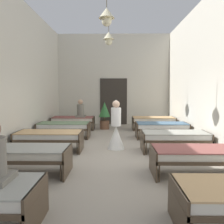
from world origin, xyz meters
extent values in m
cube|color=#9E9384|center=(0.00, 0.00, -0.05)|extent=(6.34, 11.05, 0.10)
cube|color=beige|center=(0.00, 5.32, 2.33)|extent=(6.14, 0.20, 4.66)
cube|color=beige|center=(-2.97, 0.00, 2.33)|extent=(0.20, 10.45, 4.66)
cube|color=beige|center=(2.97, 0.00, 2.33)|extent=(0.20, 10.45, 4.66)
cube|color=#2D2823|center=(0.00, 5.20, 1.20)|extent=(1.40, 0.06, 2.40)
cone|color=beige|center=(-0.14, 0.00, 3.89)|extent=(0.44, 0.44, 0.28)
sphere|color=beige|center=(-0.14, 0.00, 3.67)|extent=(0.28, 0.28, 0.28)
cylinder|color=brown|center=(-0.16, 2.44, 4.35)|extent=(0.02, 0.02, 0.63)
cone|color=beige|center=(-0.16, 2.44, 3.88)|extent=(0.44, 0.44, 0.28)
sphere|color=beige|center=(-0.16, 2.44, 3.66)|extent=(0.28, 0.28, 0.28)
cylinder|color=#473828|center=(-0.95, -3.26, 0.17)|extent=(0.03, 0.03, 0.34)
cube|color=#473828|center=(-0.89, -3.62, 0.29)|extent=(0.04, 0.84, 0.57)
cylinder|color=#473828|center=(0.95, -3.26, 0.17)|extent=(0.03, 0.03, 0.34)
cube|color=#473828|center=(0.89, -3.62, 0.29)|extent=(0.04, 0.84, 0.57)
cylinder|color=#473828|center=(-0.95, -2.17, 0.17)|extent=(0.03, 0.03, 0.34)
cylinder|color=#473828|center=(-0.95, -1.45, 0.17)|extent=(0.03, 0.03, 0.34)
cube|color=#473828|center=(-1.82, -1.81, 0.38)|extent=(1.90, 0.84, 0.07)
cube|color=#473828|center=(-0.89, -1.81, 0.29)|extent=(0.04, 0.84, 0.57)
cube|color=silver|center=(-1.82, -1.81, 0.48)|extent=(1.82, 0.78, 0.14)
cube|color=#9E9E93|center=(-1.82, -1.81, 0.56)|extent=(1.86, 0.82, 0.02)
cylinder|color=#473828|center=(0.95, -2.17, 0.17)|extent=(0.03, 0.03, 0.34)
cylinder|color=#473828|center=(0.95, -1.45, 0.17)|extent=(0.03, 0.03, 0.34)
cube|color=#473828|center=(1.82, -1.81, 0.38)|extent=(1.90, 0.84, 0.07)
cube|color=#473828|center=(0.89, -1.81, 0.29)|extent=(0.04, 0.84, 0.57)
cube|color=silver|center=(1.82, -1.81, 0.48)|extent=(1.82, 0.78, 0.14)
cube|color=#8C4C47|center=(1.82, -1.81, 0.56)|extent=(1.86, 0.82, 0.02)
cylinder|color=#473828|center=(-2.69, -0.36, 0.17)|extent=(0.03, 0.03, 0.34)
cylinder|color=#473828|center=(-2.69, 0.36, 0.17)|extent=(0.03, 0.03, 0.34)
cylinder|color=#473828|center=(-0.95, -0.36, 0.17)|extent=(0.03, 0.03, 0.34)
cylinder|color=#473828|center=(-0.95, 0.36, 0.17)|extent=(0.03, 0.03, 0.34)
cube|color=#473828|center=(-1.82, 0.00, 0.38)|extent=(1.90, 0.84, 0.07)
cube|color=#473828|center=(-2.75, 0.00, 0.29)|extent=(0.04, 0.84, 0.57)
cube|color=#473828|center=(-0.89, 0.00, 0.29)|extent=(0.04, 0.84, 0.57)
cube|color=white|center=(-1.82, 0.00, 0.48)|extent=(1.82, 0.78, 0.14)
cube|color=tan|center=(-1.82, 0.00, 0.56)|extent=(1.86, 0.82, 0.02)
cylinder|color=#473828|center=(0.95, -0.36, 0.17)|extent=(0.03, 0.03, 0.34)
cylinder|color=#473828|center=(0.95, 0.36, 0.17)|extent=(0.03, 0.03, 0.34)
cylinder|color=#473828|center=(2.69, -0.36, 0.17)|extent=(0.03, 0.03, 0.34)
cylinder|color=#473828|center=(2.69, 0.36, 0.17)|extent=(0.03, 0.03, 0.34)
cube|color=#473828|center=(1.82, 0.00, 0.38)|extent=(1.90, 0.84, 0.07)
cube|color=#473828|center=(0.89, 0.00, 0.29)|extent=(0.04, 0.84, 0.57)
cube|color=#473828|center=(2.75, 0.00, 0.29)|extent=(0.04, 0.84, 0.57)
cube|color=white|center=(1.82, 0.00, 0.48)|extent=(1.82, 0.78, 0.14)
cube|color=#9E9E93|center=(1.82, 0.00, 0.56)|extent=(1.86, 0.82, 0.02)
cylinder|color=#473828|center=(-2.69, 1.45, 0.17)|extent=(0.03, 0.03, 0.34)
cylinder|color=#473828|center=(-2.69, 2.17, 0.17)|extent=(0.03, 0.03, 0.34)
cylinder|color=#473828|center=(-0.95, 1.45, 0.17)|extent=(0.03, 0.03, 0.34)
cylinder|color=#473828|center=(-0.95, 2.17, 0.17)|extent=(0.03, 0.03, 0.34)
cube|color=#473828|center=(-1.82, 1.81, 0.38)|extent=(1.90, 0.84, 0.07)
cube|color=#473828|center=(-2.75, 1.81, 0.29)|extent=(0.04, 0.84, 0.57)
cube|color=#473828|center=(-0.89, 1.81, 0.29)|extent=(0.04, 0.84, 0.57)
cube|color=white|center=(-1.82, 1.81, 0.48)|extent=(1.82, 0.78, 0.14)
cube|color=slate|center=(-1.82, 1.81, 0.56)|extent=(1.86, 0.82, 0.02)
cylinder|color=#473828|center=(0.95, 1.45, 0.17)|extent=(0.03, 0.03, 0.34)
cylinder|color=#473828|center=(0.95, 2.17, 0.17)|extent=(0.03, 0.03, 0.34)
cylinder|color=#473828|center=(2.69, 1.45, 0.17)|extent=(0.03, 0.03, 0.34)
cylinder|color=#473828|center=(2.69, 2.17, 0.17)|extent=(0.03, 0.03, 0.34)
cube|color=#473828|center=(1.82, 1.81, 0.38)|extent=(1.90, 0.84, 0.07)
cube|color=#473828|center=(0.89, 1.81, 0.29)|extent=(0.04, 0.84, 0.57)
cube|color=#473828|center=(2.75, 1.81, 0.29)|extent=(0.04, 0.84, 0.57)
cube|color=white|center=(1.82, 1.81, 0.48)|extent=(1.82, 0.78, 0.14)
cube|color=slate|center=(1.82, 1.81, 0.56)|extent=(1.86, 0.82, 0.02)
cylinder|color=#473828|center=(-2.69, 3.26, 0.17)|extent=(0.03, 0.03, 0.34)
cylinder|color=#473828|center=(-2.69, 3.98, 0.17)|extent=(0.03, 0.03, 0.34)
cylinder|color=#473828|center=(-0.95, 3.26, 0.17)|extent=(0.03, 0.03, 0.34)
cylinder|color=#473828|center=(-0.95, 3.98, 0.17)|extent=(0.03, 0.03, 0.34)
cube|color=#473828|center=(-1.82, 3.62, 0.38)|extent=(1.90, 0.84, 0.07)
cube|color=#473828|center=(-2.75, 3.62, 0.29)|extent=(0.04, 0.84, 0.57)
cube|color=#473828|center=(-0.89, 3.62, 0.29)|extent=(0.04, 0.84, 0.57)
cube|color=silver|center=(-1.82, 3.62, 0.48)|extent=(1.82, 0.78, 0.14)
cube|color=#8C4C47|center=(-1.82, 3.62, 0.56)|extent=(1.86, 0.82, 0.02)
cylinder|color=#473828|center=(0.95, 3.26, 0.17)|extent=(0.03, 0.03, 0.34)
cylinder|color=#473828|center=(0.95, 3.98, 0.17)|extent=(0.03, 0.03, 0.34)
cylinder|color=#473828|center=(2.69, 3.26, 0.17)|extent=(0.03, 0.03, 0.34)
cylinder|color=#473828|center=(2.69, 3.98, 0.17)|extent=(0.03, 0.03, 0.34)
cube|color=#473828|center=(1.82, 3.62, 0.38)|extent=(1.90, 0.84, 0.07)
cube|color=#473828|center=(0.89, 3.62, 0.29)|extent=(0.04, 0.84, 0.57)
cube|color=#473828|center=(2.75, 3.62, 0.29)|extent=(0.04, 0.84, 0.57)
cube|color=silver|center=(1.82, 3.62, 0.48)|extent=(1.82, 0.78, 0.14)
cube|color=tan|center=(1.82, 3.62, 0.56)|extent=(1.86, 0.82, 0.02)
cone|color=white|center=(0.12, 0.29, 0.35)|extent=(0.52, 0.52, 0.70)
cylinder|color=white|center=(0.12, 0.29, 0.97)|extent=(0.30, 0.30, 0.55)
sphere|color=beige|center=(0.12, 0.29, 1.36)|extent=(0.22, 0.22, 0.22)
cone|color=white|center=(0.12, 0.29, 1.44)|extent=(0.18, 0.18, 0.10)
cylinder|color=slate|center=(-1.47, 3.54, 0.86)|extent=(0.32, 0.32, 0.58)
cube|color=slate|center=(-1.47, 3.54, 0.61)|extent=(0.44, 0.44, 0.08)
sphere|color=tan|center=(-1.47, 3.54, 1.26)|extent=(0.22, 0.22, 0.22)
cylinder|color=brown|center=(-0.40, 3.74, 0.19)|extent=(0.43, 0.43, 0.38)
cylinder|color=brown|center=(-0.40, 3.74, 0.48)|extent=(0.06, 0.06, 0.20)
cone|color=#2D6633|center=(-0.40, 3.74, 0.91)|extent=(0.52, 0.52, 0.67)
camera|label=1|loc=(0.11, -6.27, 1.75)|focal=35.20mm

